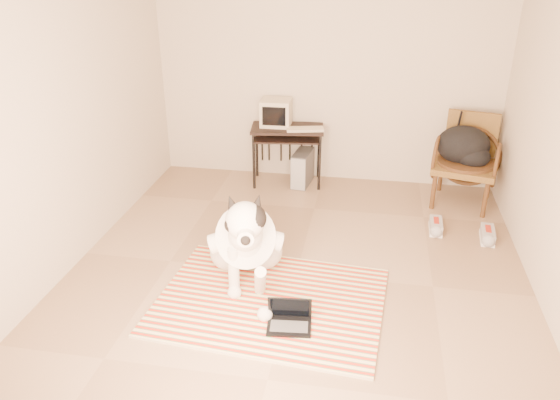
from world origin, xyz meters
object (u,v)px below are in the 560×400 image
(pc_tower, at_px, (302,168))
(laptop, at_px, (289,319))
(rattan_chair, at_px, (466,160))
(backpack, at_px, (465,147))
(computer_desk, at_px, (287,136))
(dog, at_px, (246,241))
(crt_monitor, at_px, (276,112))

(pc_tower, bearing_deg, laptop, -84.11)
(rattan_chair, bearing_deg, backpack, -175.79)
(pc_tower, bearing_deg, computer_desk, 179.54)
(dog, distance_m, computer_desk, 2.16)
(dog, distance_m, crt_monitor, 2.28)
(pc_tower, height_order, rattan_chair, rattan_chair)
(computer_desk, relative_size, backpack, 1.57)
(crt_monitor, bearing_deg, rattan_chair, -6.34)
(rattan_chair, distance_m, backpack, 0.16)
(laptop, relative_size, crt_monitor, 1.01)
(computer_desk, xyz_separation_m, pc_tower, (0.19, -0.00, -0.40))
(backpack, bearing_deg, dog, -134.93)
(dog, bearing_deg, backpack, 45.07)
(computer_desk, xyz_separation_m, crt_monitor, (-0.14, 0.07, 0.25))
(pc_tower, xyz_separation_m, rattan_chair, (1.83, -0.17, 0.29))
(crt_monitor, bearing_deg, backpack, -6.51)
(crt_monitor, relative_size, backpack, 0.61)
(dog, distance_m, backpack, 2.81)
(crt_monitor, bearing_deg, laptop, -77.61)
(crt_monitor, distance_m, pc_tower, 0.73)
(rattan_chair, relative_size, backpack, 1.72)
(pc_tower, relative_size, rattan_chair, 0.46)
(dog, bearing_deg, rattan_chair, 44.60)
(dog, relative_size, pc_tower, 2.78)
(dog, xyz_separation_m, backpack, (1.97, 1.98, 0.26))
(computer_desk, relative_size, pc_tower, 1.97)
(dog, height_order, backpack, dog)
(pc_tower, distance_m, backpack, 1.85)
(backpack, bearing_deg, crt_monitor, 173.49)
(laptop, xyz_separation_m, pc_tower, (-0.28, 2.72, 0.12))
(dog, bearing_deg, pc_tower, 85.18)
(dog, height_order, rattan_chair, rattan_chair)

